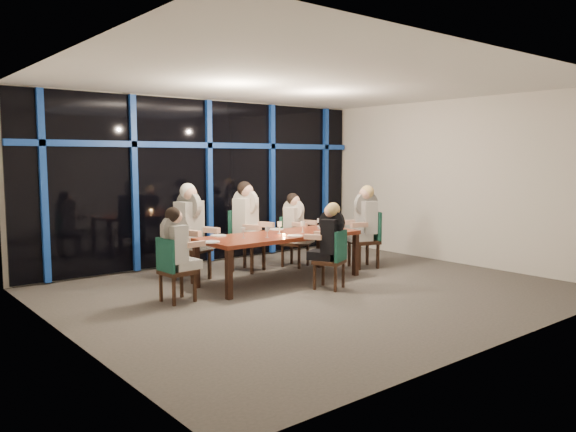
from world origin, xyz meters
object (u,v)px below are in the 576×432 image
at_px(chair_end_left, 172,267).
at_px(water_pitcher, 324,224).
at_px(chair_far_right, 291,238).
at_px(diner_end_right, 364,214).
at_px(chair_far_left, 187,243).
at_px(diner_end_left, 177,240).
at_px(chair_end_right, 368,236).
at_px(diner_far_left, 191,217).
at_px(diner_near_mid, 330,233).
at_px(dining_table, 280,238).
at_px(diner_far_right, 295,219).
at_px(chair_near_mid, 334,257).
at_px(wine_bottle, 330,223).
at_px(chair_far_mid, 243,237).
at_px(diner_far_mid, 248,213).

distance_m(chair_end_left, water_pitcher, 2.75).
xyz_separation_m(chair_far_right, diner_end_right, (0.91, -0.91, 0.45)).
relative_size(chair_far_left, diner_end_left, 1.23).
relative_size(chair_end_right, diner_far_left, 0.97).
xyz_separation_m(diner_end_right, diner_near_mid, (-1.58, -0.80, -0.11)).
xyz_separation_m(dining_table, diner_end_right, (1.84, -0.06, 0.26)).
bearing_deg(chair_end_right, diner_far_left, -92.23).
bearing_deg(water_pitcher, diner_far_right, 81.50).
bearing_deg(diner_near_mid, chair_near_mid, 90.00).
relative_size(chair_end_right, wine_bottle, 3.27).
relative_size(chair_far_mid, water_pitcher, 4.70).
distance_m(chair_end_right, diner_far_right, 1.33).
relative_size(chair_far_right, chair_end_right, 0.90).
relative_size(dining_table, chair_end_right, 2.62).
distance_m(chair_far_right, diner_end_left, 2.96).
relative_size(chair_end_left, wine_bottle, 2.90).
bearing_deg(dining_table, chair_far_right, 42.33).
bearing_deg(diner_far_right, chair_end_left, 175.51).
bearing_deg(chair_end_left, diner_far_right, -77.02).
distance_m(dining_table, wine_bottle, 0.99).
height_order(chair_end_left, wine_bottle, wine_bottle).
bearing_deg(diner_far_mid, diner_end_right, -53.04).
distance_m(dining_table, diner_far_left, 1.44).
xyz_separation_m(chair_end_right, water_pitcher, (-1.12, -0.05, 0.31)).
distance_m(diner_end_right, water_pitcher, 1.04).
xyz_separation_m(chair_far_left, chair_far_right, (1.98, -0.20, -0.09)).
bearing_deg(water_pitcher, chair_end_right, 4.01).
xyz_separation_m(chair_far_right, chair_end_left, (-2.86, -0.96, -0.01)).
height_order(chair_end_right, diner_end_left, diner_end_left).
height_order(chair_end_left, water_pitcher, water_pitcher).
height_order(chair_near_mid, wine_bottle, wine_bottle).
relative_size(chair_near_mid, diner_far_left, 0.86).
distance_m(diner_far_left, diner_far_mid, 1.10).
bearing_deg(chair_far_right, diner_near_mid, -133.32).
bearing_deg(diner_end_left, chair_end_left, 90.00).
bearing_deg(diner_far_right, chair_far_mid, 141.31).
distance_m(chair_end_left, wine_bottle, 2.91).
relative_size(diner_near_mid, wine_bottle, 2.82).
bearing_deg(diner_far_right, diner_near_mid, -135.00).
distance_m(chair_far_left, diner_far_right, 2.05).
distance_m(chair_far_left, chair_far_mid, 1.09).
height_order(chair_end_right, diner_near_mid, diner_near_mid).
bearing_deg(chair_far_right, diner_end_right, -66.62).
distance_m(chair_end_left, chair_end_right, 3.85).
relative_size(diner_far_left, wine_bottle, 3.37).
bearing_deg(diner_far_mid, water_pitcher, -79.46).
xyz_separation_m(chair_far_left, chair_far_mid, (1.09, 0.01, -0.00)).
height_order(dining_table, diner_far_left, diner_far_left).
height_order(chair_end_left, chair_end_right, chair_end_right).
relative_size(chair_end_right, chair_near_mid, 1.13).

